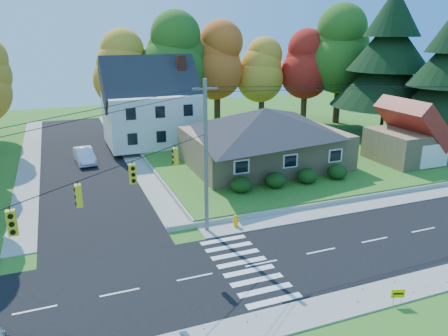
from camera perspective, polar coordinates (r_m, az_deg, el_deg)
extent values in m
plane|color=#3D7923|center=(25.65, 4.91, -12.34)|extent=(120.00, 120.00, 0.00)
cube|color=black|center=(25.65, 4.91, -12.32)|extent=(90.00, 8.00, 0.02)
cube|color=black|center=(47.63, -18.06, 1.19)|extent=(8.00, 44.00, 0.02)
cube|color=#9C9A90|center=(29.67, 0.64, -7.81)|extent=(90.00, 2.00, 0.08)
cube|color=#9C9A90|center=(21.99, 10.93, -18.16)|extent=(90.00, 2.00, 0.08)
cube|color=#3D7923|center=(48.54, 7.85, 2.50)|extent=(30.00, 30.00, 0.50)
cube|color=tan|center=(41.53, 5.23, 2.64)|extent=(14.00, 10.00, 3.20)
pyramid|color=#26262B|center=(40.91, 5.33, 6.30)|extent=(14.60, 10.60, 2.20)
cube|color=silver|center=(49.80, -9.34, 6.42)|extent=(10.00, 8.00, 5.60)
pyramid|color=#26262B|center=(49.19, -9.58, 10.99)|extent=(10.40, 8.40, 2.40)
cube|color=brown|center=(50.28, -5.52, 8.99)|extent=(0.90, 0.90, 9.60)
cube|color=tan|center=(46.44, 23.20, 2.76)|extent=(7.00, 6.00, 3.00)
pyramid|color=maroon|center=(45.96, 23.55, 5.53)|extent=(7.30, 6.30, 1.60)
cube|color=silver|center=(44.48, 25.84, 1.40)|extent=(3.20, 0.10, 2.20)
ellipsoid|color=#163A10|center=(34.42, 2.29, -2.17)|extent=(1.70, 1.70, 1.27)
ellipsoid|color=#163A10|center=(35.66, 6.72, -1.56)|extent=(1.70, 1.70, 1.27)
ellipsoid|color=#163A10|center=(37.11, 10.82, -0.99)|extent=(1.70, 1.70, 1.27)
ellipsoid|color=#163A10|center=(38.73, 14.60, -0.46)|extent=(1.70, 1.70, 1.27)
cylinder|color=#666059|center=(27.58, -2.38, 1.22)|extent=(0.26, 0.26, 10.00)
cube|color=#666059|center=(26.68, -2.50, 10.32)|extent=(1.60, 0.12, 0.12)
cube|color=gold|center=(18.10, -25.96, -6.46)|extent=(0.34, 0.26, 1.00)
cube|color=gold|center=(19.86, -18.44, -3.45)|extent=(0.26, 0.34, 1.00)
cube|color=gold|center=(22.13, -11.83, -0.76)|extent=(0.34, 0.26, 1.00)
cube|color=gold|center=(24.78, -6.36, 1.51)|extent=(0.26, 0.34, 1.00)
cylinder|color=black|center=(20.88, -14.73, -0.20)|extent=(13.02, 10.43, 0.04)
cylinder|color=#3F2A19|center=(55.28, -12.72, 7.22)|extent=(0.80, 0.80, 5.40)
sphere|color=gold|center=(54.74, -13.00, 11.23)|extent=(6.72, 6.72, 6.72)
sphere|color=gold|center=(54.59, -13.12, 12.98)|extent=(5.91, 5.91, 5.91)
sphere|color=gold|center=(54.49, -13.25, 14.74)|extent=(5.11, 5.11, 5.11)
cylinder|color=#3F2A19|center=(55.43, -6.41, 8.04)|extent=(0.86, 0.86, 6.30)
sphere|color=#32651C|center=(54.87, -6.57, 12.73)|extent=(7.84, 7.84, 7.84)
sphere|color=#32651C|center=(54.74, -6.65, 14.77)|extent=(6.90, 6.90, 6.90)
sphere|color=#32651C|center=(54.68, -6.72, 16.82)|extent=(5.96, 5.96, 5.96)
cylinder|color=#3F2A19|center=(58.21, -0.89, 8.38)|extent=(0.83, 0.83, 5.85)
sphere|color=#DC5D1E|center=(57.68, -0.92, 12.52)|extent=(7.28, 7.28, 7.28)
sphere|color=#DC5D1E|center=(57.55, -0.92, 14.33)|extent=(6.41, 6.41, 6.41)
sphere|color=#DC5D1E|center=(57.47, -0.93, 16.14)|extent=(5.53, 5.53, 5.53)
cylinder|color=#3F2A19|center=(59.72, 4.90, 8.11)|extent=(0.77, 0.77, 4.95)
sphere|color=gold|center=(59.24, 4.99, 11.52)|extent=(6.16, 6.16, 6.16)
sphere|color=gold|center=(59.10, 5.04, 13.01)|extent=(5.42, 5.42, 5.42)
sphere|color=gold|center=(59.00, 5.08, 14.50)|extent=(4.68, 4.68, 4.68)
cylinder|color=#3F2A19|center=(61.70, 10.39, 8.41)|extent=(0.80, 0.80, 5.40)
sphere|color=#AB1E15|center=(61.21, 10.59, 12.01)|extent=(6.72, 6.72, 6.72)
sphere|color=#AB1E15|center=(61.08, 10.68, 13.58)|extent=(5.91, 5.91, 5.91)
sphere|color=#AB1E15|center=(60.99, 10.78, 15.15)|extent=(5.11, 5.11, 5.11)
cylinder|color=#3F2A19|center=(62.15, 14.58, 8.83)|extent=(0.89, 0.89, 6.75)
sphere|color=#32651C|center=(61.64, 14.94, 13.31)|extent=(8.40, 8.40, 8.40)
sphere|color=#32651C|center=(61.54, 15.09, 15.25)|extent=(7.39, 7.39, 7.39)
sphere|color=#32651C|center=(61.51, 15.26, 17.20)|extent=(6.38, 6.38, 6.38)
cylinder|color=#3F2A19|center=(56.93, 19.92, 5.59)|extent=(0.40, 0.40, 2.88)
cone|color=black|center=(56.14, 20.50, 11.02)|extent=(12.80, 12.80, 6.72)
cone|color=black|center=(55.91, 20.93, 14.92)|extent=(9.60, 9.60, 6.08)
cone|color=black|center=(55.92, 21.34, 18.51)|extent=(6.40, 6.40, 5.44)
cylinder|color=#3F2A19|center=(52.10, 26.42, 3.55)|extent=(0.40, 0.40, 2.52)
cone|color=black|center=(51.30, 27.15, 8.71)|extent=(11.20, 11.20, 5.88)
imported|color=silver|center=(45.74, -17.77, 1.57)|extent=(2.00, 4.78, 1.54)
cylinder|color=#F5AC09|center=(29.83, 1.55, -7.64)|extent=(0.40, 0.40, 0.11)
cylinder|color=#F5AC09|center=(29.69, 1.55, -7.05)|extent=(0.27, 0.27, 0.62)
sphere|color=#F5AC09|center=(29.54, 1.56, -6.40)|extent=(0.29, 0.29, 0.29)
cylinder|color=#F5AC09|center=(29.64, 1.56, -6.85)|extent=(0.52, 0.26, 0.13)
cylinder|color=black|center=(23.50, 21.22, -15.86)|extent=(0.02, 0.02, 0.57)
cylinder|color=black|center=(23.81, 22.15, -15.51)|extent=(0.02, 0.02, 0.57)
cube|color=#FCDB00|center=(23.48, 21.78, -14.99)|extent=(0.65, 0.24, 0.45)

